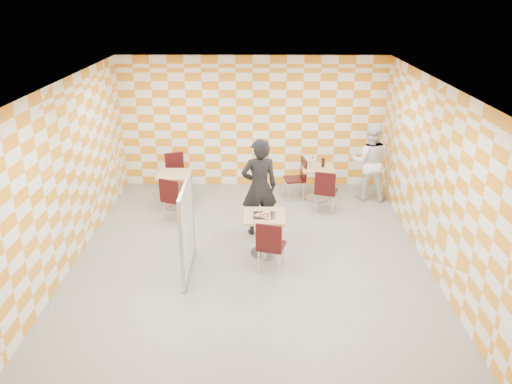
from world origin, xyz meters
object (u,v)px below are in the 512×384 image
at_px(chair_main_front, 270,243).
at_px(chair_empty_far, 176,170).
at_px(partition, 187,229).
at_px(main_table, 264,228).
at_px(man_dark, 259,187).
at_px(soda_bottle, 323,162).
at_px(chair_second_front, 326,189).
at_px(sport_bottle, 313,161).
at_px(chair_empty_near, 172,196).
at_px(chair_second_side, 299,175).
at_px(empty_table, 175,184).
at_px(second_table, 317,177).
at_px(man_white, 370,162).

xyz_separation_m(chair_main_front, chair_empty_far, (-2.06, 3.47, 0.00)).
bearing_deg(partition, main_table, 25.87).
relative_size(man_dark, soda_bottle, 8.09).
bearing_deg(man_dark, chair_second_front, -158.90).
distance_m(chair_main_front, chair_second_front, 2.64).
relative_size(main_table, chair_main_front, 0.81).
bearing_deg(partition, sport_bottle, 54.05).
relative_size(chair_empty_near, chair_empty_far, 1.00).
height_order(chair_main_front, chair_second_side, same).
bearing_deg(chair_main_front, empty_table, 126.17).
relative_size(empty_table, partition, 0.48).
xyz_separation_m(man_dark, soda_bottle, (1.38, 1.65, -0.08)).
relative_size(chair_main_front, soda_bottle, 4.02).
bearing_deg(empty_table, chair_empty_far, 97.23).
bearing_deg(second_table, chair_empty_near, -158.58).
xyz_separation_m(main_table, chair_empty_near, (-1.80, 1.31, 0.04)).
bearing_deg(man_dark, soda_bottle, -142.26).
bearing_deg(empty_table, man_dark, -34.27).
distance_m(main_table, chair_empty_far, 3.45).
height_order(man_white, soda_bottle, man_white).
height_order(second_table, chair_second_side, chair_second_side).
height_order(main_table, partition, partition).
relative_size(chair_empty_near, sport_bottle, 4.62).
xyz_separation_m(chair_empty_near, sport_bottle, (2.88, 1.28, 0.29)).
relative_size(chair_main_front, sport_bottle, 4.62).
height_order(main_table, man_white, man_white).
distance_m(chair_empty_far, man_white, 4.30).
bearing_deg(chair_empty_far, second_table, -6.28).
bearing_deg(man_white, soda_bottle, 11.30).
height_order(second_table, chair_empty_near, chair_empty_near).
bearing_deg(man_white, chair_empty_far, 5.11).
height_order(chair_second_front, chair_empty_near, same).
distance_m(second_table, man_white, 1.18).
height_order(empty_table, chair_second_side, chair_second_side).
distance_m(man_dark, soda_bottle, 2.15).
height_order(chair_main_front, chair_second_front, same).
height_order(partition, man_dark, man_dark).
distance_m(chair_main_front, chair_empty_near, 2.72).
height_order(chair_empty_far, partition, partition).
height_order(chair_second_front, soda_bottle, soda_bottle).
xyz_separation_m(chair_second_front, chair_second_side, (-0.49, 0.79, 0.00)).
xyz_separation_m(sport_bottle, soda_bottle, (0.21, -0.11, 0.01)).
bearing_deg(soda_bottle, partition, -129.34).
distance_m(main_table, chair_empty_near, 2.23).
relative_size(second_table, soda_bottle, 3.26).
bearing_deg(chair_second_side, chair_second_front, -58.16).
xyz_separation_m(chair_second_side, man_dark, (-0.86, -1.69, 0.39)).
bearing_deg(chair_empty_near, chair_empty_far, 96.34).
relative_size(partition, soda_bottle, 6.74).
distance_m(chair_second_front, chair_empty_near, 3.10).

